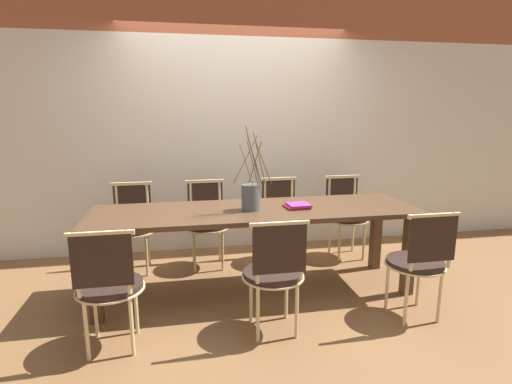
% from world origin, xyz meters
% --- Properties ---
extents(ground_plane, '(16.00, 16.00, 0.00)m').
position_xyz_m(ground_plane, '(0.00, 0.00, 0.00)').
color(ground_plane, brown).
extents(wall_rear, '(12.00, 0.06, 3.20)m').
position_xyz_m(wall_rear, '(0.00, 1.26, 1.60)').
color(wall_rear, beige).
rests_on(wall_rear, ground_plane).
extents(dining_table, '(2.82, 0.81, 0.76)m').
position_xyz_m(dining_table, '(0.00, 0.00, 0.67)').
color(dining_table, '#4C3321').
rests_on(dining_table, ground_plane).
extents(chair_near_leftend, '(0.46, 0.46, 0.89)m').
position_xyz_m(chair_near_leftend, '(-1.13, -0.71, 0.49)').
color(chair_near_leftend, black).
rests_on(chair_near_leftend, ground_plane).
extents(chair_near_left, '(0.46, 0.46, 0.89)m').
position_xyz_m(chair_near_left, '(0.00, -0.71, 0.49)').
color(chair_near_left, black).
rests_on(chair_near_left, ground_plane).
extents(chair_near_center, '(0.46, 0.46, 0.89)m').
position_xyz_m(chair_near_center, '(1.13, -0.71, 0.49)').
color(chair_near_center, black).
rests_on(chair_near_center, ground_plane).
extents(chair_far_leftend, '(0.46, 0.46, 0.89)m').
position_xyz_m(chair_far_leftend, '(-1.13, 0.71, 0.49)').
color(chair_far_leftend, black).
rests_on(chair_far_leftend, ground_plane).
extents(chair_far_left, '(0.46, 0.46, 0.89)m').
position_xyz_m(chair_far_left, '(-0.39, 0.71, 0.49)').
color(chair_far_left, black).
rests_on(chair_far_left, ground_plane).
extents(chair_far_center, '(0.46, 0.46, 0.89)m').
position_xyz_m(chair_far_center, '(0.41, 0.71, 0.49)').
color(chair_far_center, black).
rests_on(chair_far_center, ground_plane).
extents(chair_far_right, '(0.46, 0.46, 0.89)m').
position_xyz_m(chair_far_right, '(1.15, 0.71, 0.49)').
color(chair_far_right, black).
rests_on(chair_far_right, ground_plane).
extents(vase_centerpiece, '(0.32, 0.32, 0.72)m').
position_xyz_m(vase_centerpiece, '(-0.05, -0.03, 0.89)').
color(vase_centerpiece, '#4C5156').
rests_on(vase_centerpiece, dining_table).
extents(book_stack, '(0.22, 0.20, 0.04)m').
position_xyz_m(book_stack, '(0.37, -0.03, 0.78)').
color(book_stack, maroon).
rests_on(book_stack, dining_table).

